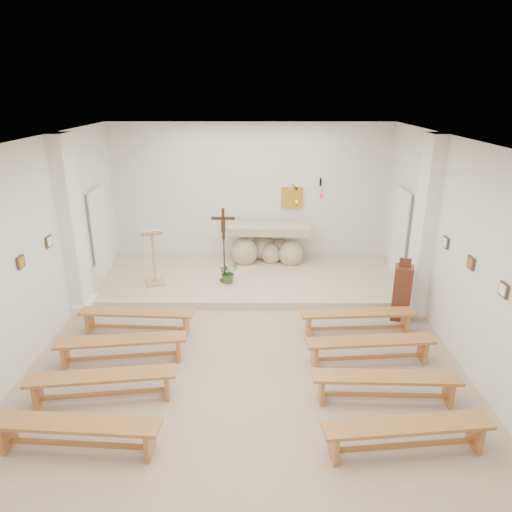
{
  "coord_description": "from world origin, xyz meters",
  "views": [
    {
      "loc": [
        0.21,
        -6.36,
        4.23
      ],
      "look_at": [
        0.16,
        1.6,
        1.31
      ],
      "focal_mm": 32.0,
      "sensor_mm": 36.0,
      "label": 1
    }
  ],
  "objects_px": {
    "bench_right_second": "(370,346)",
    "bench_left_fourth": "(76,430)",
    "bench_right_third": "(386,382)",
    "bench_right_front": "(357,317)",
    "lectern": "(154,257)",
    "bench_right_fourth": "(407,431)",
    "altar": "(268,246)",
    "donation_pedestal": "(402,292)",
    "bench_left_front": "(137,317)",
    "bench_left_third": "(102,381)",
    "bench_left_second": "(122,345)",
    "crucifix_stand": "(224,240)"
  },
  "relations": [
    {
      "from": "bench_right_second",
      "to": "bench_left_fourth",
      "type": "bearing_deg",
      "value": -159.08
    },
    {
      "from": "bench_left_fourth",
      "to": "bench_right_third",
      "type": "bearing_deg",
      "value": 17.43
    },
    {
      "from": "bench_right_front",
      "to": "bench_right_second",
      "type": "xyz_separation_m",
      "value": [
        0.0,
        -0.98,
        0.0
      ]
    },
    {
      "from": "lectern",
      "to": "bench_right_fourth",
      "type": "xyz_separation_m",
      "value": [
        4.1,
        -4.86,
        -0.46
      ]
    },
    {
      "from": "altar",
      "to": "donation_pedestal",
      "type": "height_order",
      "value": "donation_pedestal"
    },
    {
      "from": "bench_left_front",
      "to": "bench_left_fourth",
      "type": "bearing_deg",
      "value": -86.92
    },
    {
      "from": "altar",
      "to": "bench_left_front",
      "type": "height_order",
      "value": "altar"
    },
    {
      "from": "donation_pedestal",
      "to": "bench_left_fourth",
      "type": "distance_m",
      "value": 6.11
    },
    {
      "from": "altar",
      "to": "bench_right_front",
      "type": "xyz_separation_m",
      "value": [
        1.56,
        -3.35,
        -0.22
      ]
    },
    {
      "from": "bench_right_front",
      "to": "bench_left_fourth",
      "type": "bearing_deg",
      "value": -147.42
    },
    {
      "from": "bench_right_front",
      "to": "bench_left_front",
      "type": "bearing_deg",
      "value": 176.4
    },
    {
      "from": "altar",
      "to": "bench_left_third",
      "type": "xyz_separation_m",
      "value": [
        -2.46,
        -5.31,
        -0.22
      ]
    },
    {
      "from": "bench_left_front",
      "to": "donation_pedestal",
      "type": "bearing_deg",
      "value": 9.96
    },
    {
      "from": "bench_right_second",
      "to": "bench_right_third",
      "type": "relative_size",
      "value": 1.01
    },
    {
      "from": "altar",
      "to": "donation_pedestal",
      "type": "relative_size",
      "value": 1.65
    },
    {
      "from": "bench_left_front",
      "to": "bench_left_second",
      "type": "distance_m",
      "value": 0.98
    },
    {
      "from": "bench_left_second",
      "to": "bench_right_fourth",
      "type": "height_order",
      "value": "same"
    },
    {
      "from": "bench_left_fourth",
      "to": "bench_left_second",
      "type": "bearing_deg",
      "value": 93.73
    },
    {
      "from": "donation_pedestal",
      "to": "bench_right_second",
      "type": "distance_m",
      "value": 1.86
    },
    {
      "from": "bench_right_second",
      "to": "bench_right_fourth",
      "type": "relative_size",
      "value": 1.0
    },
    {
      "from": "bench_left_fourth",
      "to": "bench_left_third",
      "type": "bearing_deg",
      "value": 93.73
    },
    {
      "from": "bench_right_second",
      "to": "bench_right_fourth",
      "type": "bearing_deg",
      "value": -95.07
    },
    {
      "from": "lectern",
      "to": "bench_right_third",
      "type": "distance_m",
      "value": 5.66
    },
    {
      "from": "crucifix_stand",
      "to": "bench_left_second",
      "type": "height_order",
      "value": "crucifix_stand"
    },
    {
      "from": "altar",
      "to": "bench_left_front",
      "type": "xyz_separation_m",
      "value": [
        -2.46,
        -3.35,
        -0.22
      ]
    },
    {
      "from": "bench_right_second",
      "to": "altar",
      "type": "bearing_deg",
      "value": 104.79
    },
    {
      "from": "donation_pedestal",
      "to": "bench_right_fourth",
      "type": "height_order",
      "value": "donation_pedestal"
    },
    {
      "from": "bench_left_front",
      "to": "bench_left_second",
      "type": "height_order",
      "value": "same"
    },
    {
      "from": "donation_pedestal",
      "to": "bench_right_front",
      "type": "relative_size",
      "value": 0.6
    },
    {
      "from": "bench_left_third",
      "to": "crucifix_stand",
      "type": "bearing_deg",
      "value": 62.99
    },
    {
      "from": "bench_right_fourth",
      "to": "bench_right_second",
      "type": "bearing_deg",
      "value": 83.92
    },
    {
      "from": "bench_left_fourth",
      "to": "bench_right_fourth",
      "type": "bearing_deg",
      "value": 3.73
    },
    {
      "from": "altar",
      "to": "bench_right_fourth",
      "type": "height_order",
      "value": "altar"
    },
    {
      "from": "bench_right_fourth",
      "to": "bench_right_front",
      "type": "bearing_deg",
      "value": 83.92
    },
    {
      "from": "altar",
      "to": "bench_left_third",
      "type": "relative_size",
      "value": 0.98
    },
    {
      "from": "donation_pedestal",
      "to": "bench_left_front",
      "type": "xyz_separation_m",
      "value": [
        -4.98,
        -0.6,
        -0.22
      ]
    },
    {
      "from": "bench_right_front",
      "to": "bench_left_third",
      "type": "distance_m",
      "value": 4.47
    },
    {
      "from": "bench_left_second",
      "to": "bench_right_fourth",
      "type": "distance_m",
      "value": 4.47
    },
    {
      "from": "bench_left_front",
      "to": "bench_right_fourth",
      "type": "distance_m",
      "value": 4.98
    },
    {
      "from": "lectern",
      "to": "bench_left_front",
      "type": "height_order",
      "value": "lectern"
    },
    {
      "from": "lectern",
      "to": "donation_pedestal",
      "type": "distance_m",
      "value": 5.23
    },
    {
      "from": "lectern",
      "to": "crucifix_stand",
      "type": "distance_m",
      "value": 1.57
    },
    {
      "from": "bench_left_third",
      "to": "donation_pedestal",
      "type": "bearing_deg",
      "value": 19.97
    },
    {
      "from": "bench_left_front",
      "to": "bench_left_fourth",
      "type": "distance_m",
      "value": 2.94
    },
    {
      "from": "altar",
      "to": "lectern",
      "type": "xyz_separation_m",
      "value": [
        -2.53,
        -1.43,
        0.24
      ]
    },
    {
      "from": "bench_right_front",
      "to": "bench_left_second",
      "type": "bearing_deg",
      "value": -169.9
    },
    {
      "from": "bench_left_front",
      "to": "bench_left_third",
      "type": "height_order",
      "value": "same"
    },
    {
      "from": "donation_pedestal",
      "to": "bench_left_third",
      "type": "xyz_separation_m",
      "value": [
        -4.98,
        -2.56,
        -0.22
      ]
    },
    {
      "from": "donation_pedestal",
      "to": "lectern",
      "type": "bearing_deg",
      "value": -178.4
    },
    {
      "from": "bench_left_second",
      "to": "bench_left_third",
      "type": "bearing_deg",
      "value": -97.36
    }
  ]
}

